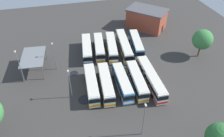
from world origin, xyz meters
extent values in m
plane|color=#383533|center=(0.00, 0.00, 0.00)|extent=(95.55, 95.55, 0.00)
cube|color=silver|center=(-8.35, -6.50, 1.84)|extent=(12.25, 3.78, 3.07)
cube|color=beige|center=(-8.35, -6.50, 3.44)|extent=(11.75, 3.53, 0.14)
cube|color=black|center=(-8.35, -6.50, 2.33)|extent=(12.31, 3.82, 0.98)
cube|color=#1E56A8|center=(-8.35, -6.50, 0.98)|extent=(12.31, 3.82, 0.61)
cube|color=black|center=(-2.35, -7.17, 2.43)|extent=(0.28, 2.01, 1.13)
cylinder|color=black|center=(-4.51, -5.78, 0.50)|extent=(1.03, 0.41, 1.00)
cylinder|color=black|center=(-4.76, -8.04, 0.50)|extent=(1.03, 0.41, 1.00)
cylinder|color=black|center=(-11.94, -4.96, 0.50)|extent=(1.03, 0.41, 1.00)
cylinder|color=black|center=(-12.19, -7.21, 0.50)|extent=(1.03, 0.41, 1.00)
cube|color=silver|center=(-8.28, -2.95, 1.84)|extent=(11.75, 3.88, 3.07)
cube|color=beige|center=(-8.28, -2.95, 3.44)|extent=(11.27, 3.63, 0.14)
cube|color=black|center=(-8.28, -2.95, 2.33)|extent=(11.81, 3.92, 0.98)
cube|color=orange|center=(-8.28, -2.95, 0.98)|extent=(11.81, 3.92, 0.61)
cube|color=black|center=(-2.55, -3.67, 2.43)|extent=(0.31, 2.01, 1.13)
cylinder|color=black|center=(-4.59, -2.27, 0.50)|extent=(1.03, 0.42, 1.00)
cylinder|color=black|center=(-4.87, -4.52, 0.50)|extent=(1.03, 0.42, 1.00)
cylinder|color=black|center=(-11.69, -1.38, 0.50)|extent=(1.03, 0.42, 1.00)
cylinder|color=black|center=(-11.97, -3.62, 0.50)|extent=(1.03, 0.42, 1.00)
cube|color=silver|center=(-7.48, 0.57, 1.84)|extent=(12.77, 4.30, 3.07)
cube|color=beige|center=(-7.48, 0.57, 3.44)|extent=(12.24, 4.03, 0.14)
cube|color=black|center=(-7.48, 0.57, 2.33)|extent=(12.84, 4.34, 0.98)
cube|color=orange|center=(-7.48, 0.57, 0.98)|extent=(12.84, 4.34, 0.61)
cube|color=black|center=(-1.27, -0.37, 2.43)|extent=(0.36, 2.01, 1.13)
cylinder|color=black|center=(-3.47, 1.11, 0.50)|extent=(1.03, 0.45, 1.00)
cylinder|color=black|center=(-3.80, -1.13, 0.50)|extent=(1.03, 0.45, 1.00)
cylinder|color=black|center=(-11.16, 2.26, 0.50)|extent=(1.03, 0.45, 1.00)
cylinder|color=black|center=(-11.49, 0.02, 0.50)|extent=(1.03, 0.45, 1.00)
cube|color=silver|center=(-7.33, 4.26, 1.84)|extent=(14.72, 3.87, 3.07)
cube|color=beige|center=(-7.33, 4.26, 3.44)|extent=(14.12, 3.62, 0.14)
cube|color=black|center=(-7.33, 4.26, 2.33)|extent=(14.80, 3.91, 0.98)
cube|color=orange|center=(-7.33, 4.26, 0.98)|extent=(14.80, 3.91, 0.61)
cube|color=black|center=(-0.08, 3.55, 2.43)|extent=(0.26, 2.02, 1.13)
cube|color=#47474C|center=(-8.92, 4.42, 1.84)|extent=(1.14, 2.59, 2.95)
cylinder|color=black|center=(-2.73, 4.95, 0.50)|extent=(1.02, 0.40, 1.00)
cylinder|color=black|center=(-2.95, 2.70, 0.50)|extent=(1.02, 0.40, 1.00)
cylinder|color=black|center=(-11.71, 5.83, 0.50)|extent=(1.02, 0.40, 1.00)
cylinder|color=black|center=(-11.93, 3.58, 0.50)|extent=(1.02, 0.40, 1.00)
cube|color=teal|center=(-7.28, 8.04, 1.84)|extent=(12.42, 4.27, 3.07)
cube|color=beige|center=(-7.28, 8.04, 3.44)|extent=(11.91, 4.00, 0.14)
cube|color=black|center=(-7.28, 8.04, 2.33)|extent=(12.49, 4.31, 0.98)
cube|color=silver|center=(-7.28, 8.04, 0.98)|extent=(12.49, 4.31, 0.61)
cube|color=black|center=(-1.24, 7.12, 2.43)|extent=(0.36, 2.01, 1.13)
cylinder|color=black|center=(-3.37, 8.59, 0.50)|extent=(1.03, 0.45, 1.00)
cylinder|color=black|center=(-3.71, 6.35, 0.50)|extent=(1.03, 0.45, 1.00)
cylinder|color=black|center=(-10.84, 9.73, 0.50)|extent=(1.03, 0.45, 1.00)
cylinder|color=black|center=(-11.18, 7.49, 0.50)|extent=(1.03, 0.45, 1.00)
cube|color=silver|center=(6.76, -7.80, 1.84)|extent=(12.08, 3.16, 3.07)
cube|color=beige|center=(6.76, -7.80, 3.44)|extent=(11.59, 2.94, 0.14)
cube|color=black|center=(6.76, -7.80, 2.33)|extent=(12.14, 3.20, 0.98)
cube|color=orange|center=(6.76, -7.80, 0.98)|extent=(12.14, 3.20, 0.61)
cube|color=black|center=(12.74, -8.15, 2.43)|extent=(0.18, 2.02, 1.13)
cylinder|color=black|center=(10.53, -6.89, 0.50)|extent=(1.02, 0.36, 1.00)
cylinder|color=black|center=(10.39, -9.15, 0.50)|extent=(1.02, 0.36, 1.00)
cylinder|color=black|center=(3.13, -6.45, 0.50)|extent=(1.02, 0.36, 1.00)
cylinder|color=black|center=(2.99, -8.71, 0.50)|extent=(1.02, 0.36, 1.00)
cube|color=silver|center=(7.31, -4.50, 1.84)|extent=(12.29, 3.39, 3.07)
cube|color=beige|center=(7.31, -4.50, 3.44)|extent=(11.79, 3.16, 0.14)
cube|color=black|center=(7.31, -4.50, 2.33)|extent=(12.36, 3.43, 0.98)
cube|color=orange|center=(7.31, -4.50, 0.98)|extent=(12.36, 3.43, 0.61)
cube|color=black|center=(13.38, -4.97, 2.43)|extent=(0.22, 2.02, 1.13)
cylinder|color=black|center=(11.15, -3.66, 0.50)|extent=(1.02, 0.38, 1.00)
cylinder|color=black|center=(10.98, -5.92, 0.50)|extent=(1.02, 0.38, 1.00)
cylinder|color=black|center=(3.65, -3.08, 0.50)|extent=(1.02, 0.38, 1.00)
cylinder|color=black|center=(3.47, -5.34, 0.50)|extent=(1.02, 0.38, 1.00)
cube|color=teal|center=(7.89, -0.64, 1.84)|extent=(11.65, 2.76, 3.07)
cube|color=beige|center=(7.89, -0.64, 3.44)|extent=(11.18, 2.55, 0.14)
cube|color=black|center=(7.89, -0.64, 2.33)|extent=(11.70, 2.80, 0.98)
cube|color=silver|center=(7.89, -0.64, 0.98)|extent=(11.70, 2.80, 0.61)
cube|color=black|center=(13.69, -0.79, 2.43)|extent=(0.11, 2.02, 1.13)
cylinder|color=black|center=(11.51, 0.40, 0.50)|extent=(1.01, 0.33, 1.00)
cylinder|color=black|center=(11.45, -1.86, 0.50)|extent=(1.01, 0.33, 1.00)
cylinder|color=black|center=(4.33, 0.58, 0.50)|extent=(1.01, 0.33, 1.00)
cylinder|color=black|center=(4.27, -1.68, 0.50)|extent=(1.01, 0.33, 1.00)
cube|color=silver|center=(8.06, 2.88, 1.84)|extent=(11.96, 3.18, 3.07)
cube|color=beige|center=(8.06, 2.88, 3.44)|extent=(11.48, 2.95, 0.14)
cube|color=black|center=(8.06, 2.88, 2.33)|extent=(12.02, 3.22, 0.98)
cube|color=orange|center=(8.06, 2.88, 0.98)|extent=(12.02, 3.22, 0.61)
cube|color=black|center=(13.97, 2.51, 2.43)|extent=(0.18, 2.02, 1.13)
cylinder|color=black|center=(11.79, 3.78, 0.50)|extent=(1.02, 0.36, 1.00)
cylinder|color=black|center=(11.65, 1.52, 0.50)|extent=(1.02, 0.36, 1.00)
cylinder|color=black|center=(4.47, 4.23, 0.50)|extent=(1.02, 0.36, 1.00)
cylinder|color=black|center=(4.33, 1.97, 0.50)|extent=(1.02, 0.36, 1.00)
cube|color=silver|center=(8.21, 6.40, 1.84)|extent=(14.60, 2.78, 3.07)
cube|color=beige|center=(8.21, 6.40, 3.44)|extent=(14.02, 2.57, 0.14)
cube|color=black|center=(8.21, 6.40, 2.33)|extent=(14.68, 2.82, 0.98)
cube|color=red|center=(8.21, 6.40, 0.98)|extent=(14.68, 2.82, 0.61)
cube|color=black|center=(15.50, 6.24, 2.43)|extent=(0.10, 2.02, 1.13)
cube|color=#47474C|center=(6.61, 6.44, 1.84)|extent=(0.95, 2.53, 2.95)
cylinder|color=black|center=(12.74, 7.44, 0.50)|extent=(1.01, 0.32, 1.00)
cylinder|color=black|center=(12.69, 5.17, 0.50)|extent=(1.01, 0.32, 1.00)
cylinder|color=black|center=(3.72, 7.64, 0.50)|extent=(1.01, 0.32, 1.00)
cylinder|color=black|center=(3.67, 5.37, 0.50)|extent=(1.01, 0.32, 1.00)
cube|color=#99422D|center=(-19.44, 15.80, 3.21)|extent=(13.78, 13.87, 6.42)
cube|color=#4C4C51|center=(-19.44, 15.80, 6.60)|extent=(14.60, 14.70, 0.36)
cube|color=black|center=(-15.27, 20.11, 1.10)|extent=(1.33, 1.30, 2.20)
cube|color=slate|center=(-4.59, -20.82, 4.06)|extent=(9.80, 6.51, 0.20)
cylinder|color=#59595B|center=(-0.02, -18.68, 1.98)|extent=(0.20, 0.20, 3.96)
cylinder|color=#59595B|center=(-0.48, -23.75, 1.98)|extent=(0.20, 0.20, 3.96)
cylinder|color=#59595B|center=(-8.70, -17.89, 1.98)|extent=(0.20, 0.20, 3.96)
cylinder|color=#59595B|center=(-9.17, -22.96, 1.98)|extent=(0.20, 0.20, 3.96)
cylinder|color=slate|center=(21.19, -0.53, 4.05)|extent=(0.16, 0.16, 8.11)
cube|color=silver|center=(21.19, -0.53, 8.29)|extent=(0.56, 0.28, 0.20)
cylinder|color=slate|center=(-0.12, -23.42, 4.44)|extent=(0.16, 0.16, 8.87)
cube|color=silver|center=(-0.12, -23.42, 9.05)|extent=(0.56, 0.28, 0.20)
cylinder|color=slate|center=(-3.37, -15.42, 3.87)|extent=(0.16, 0.16, 7.74)
cube|color=silver|center=(-3.37, -15.42, 7.92)|extent=(0.56, 0.28, 0.20)
cylinder|color=slate|center=(7.96, -12.59, 3.76)|extent=(0.16, 0.16, 7.51)
cube|color=silver|center=(7.96, -12.59, 7.69)|extent=(0.56, 0.28, 0.20)
cylinder|color=brown|center=(0.41, 24.20, 1.59)|extent=(0.44, 0.44, 3.18)
sphere|color=#387A3D|center=(0.41, 24.20, 5.52)|extent=(5.51, 5.51, 5.51)
cylinder|color=black|center=(0.42, -1.97, 0.00)|extent=(2.30, 2.30, 0.01)
cylinder|color=black|center=(-0.52, -11.26, 0.00)|extent=(2.14, 2.14, 0.01)
cylinder|color=black|center=(9.51, -9.94, 0.00)|extent=(2.96, 2.96, 0.01)
camera|label=1|loc=(44.16, -12.23, 36.35)|focal=34.96mm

